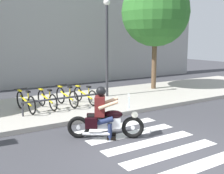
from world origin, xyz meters
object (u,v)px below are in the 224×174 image
bicycle_0 (26,102)px  bicycle_1 (47,99)px  tree_near_rack (155,12)px  rider (103,109)px  street_lamp (107,40)px  bicycle_3 (85,95)px  bicycle_2 (67,97)px  bike_rack (63,99)px  motorcycle (106,122)px

bicycle_0 → bicycle_1: 0.77m
bicycle_0 → tree_near_rack: (6.77, 1.15, 3.42)m
rider → street_lamp: size_ratio=0.33×
bicycle_3 → tree_near_rack: bearing=14.4°
bicycle_3 → bicycle_0: bearing=-180.0°
bicycle_2 → bike_rack: 0.68m
bike_rack → street_lamp: street_lamp is taller
motorcycle → bicycle_3: motorcycle is taller
bicycle_0 → bicycle_1: bicycle_0 is taller
rider → bicycle_1: 3.38m
bicycle_0 → tree_near_rack: tree_near_rack is taller
motorcycle → street_lamp: 5.30m
bicycle_0 → rider: bearing=-70.5°
bike_rack → bicycle_2: bearing=55.3°
bicycle_3 → bike_rack: bicycle_3 is taller
bicycle_2 → street_lamp: 3.15m
bicycle_3 → bike_rack: 1.28m
motorcycle → bicycle_0: motorcycle is taller
bicycle_0 → bicycle_3: (2.30, 0.00, -0.02)m
tree_near_rack → bicycle_1: bearing=-169.1°
motorcycle → bike_rack: size_ratio=0.62×
motorcycle → street_lamp: bearing=58.7°
bicycle_0 → bicycle_1: bearing=0.0°
motorcycle → rider: 0.37m
street_lamp → bicycle_0: bearing=-168.7°
motorcycle → bicycle_0: bearing=110.2°
street_lamp → tree_near_rack: size_ratio=0.77×
bicycle_1 → bicycle_3: 1.53m
motorcycle → bicycle_1: 3.42m
bike_rack → street_lamp: 3.56m
motorcycle → bicycle_0: 3.60m
bicycle_1 → tree_near_rack: bearing=10.9°
rider → bicycle_1: (-0.41, 3.34, -0.32)m
motorcycle → tree_near_rack: 7.94m
motorcycle → rider: rider is taller
motorcycle → bike_rack: 2.83m
bicycle_3 → tree_near_rack: tree_near_rack is taller
rider → bike_rack: rider is taller
bicycle_1 → street_lamp: bearing=14.1°
bicycle_2 → street_lamp: bearing=18.7°
bicycle_2 → bicycle_3: size_ratio=1.00×
bicycle_2 → tree_near_rack: tree_near_rack is taller
bicycle_1 → street_lamp: size_ratio=0.36×
bicycle_2 → bicycle_3: 0.77m
bicycle_2 → motorcycle: bearing=-94.9°
motorcycle → bicycle_1: bearing=98.0°
bicycle_3 → bike_rack: size_ratio=0.56×
bike_rack → street_lamp: size_ratio=0.67×
bicycle_1 → bicycle_2: bicycle_2 is taller
bicycle_1 → bicycle_2: (0.77, -0.00, 0.02)m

